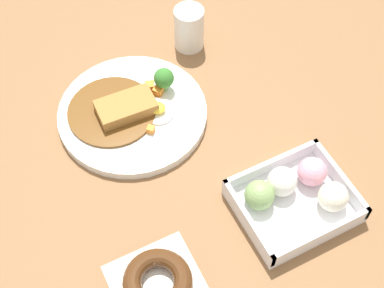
% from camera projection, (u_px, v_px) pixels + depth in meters
% --- Properties ---
extents(ground_plane, '(1.60, 1.60, 0.00)m').
position_uv_depth(ground_plane, '(192.00, 154.00, 1.02)').
color(ground_plane, brown).
extents(curry_plate, '(0.29, 0.29, 0.07)m').
position_uv_depth(curry_plate, '(132.00, 111.00, 1.06)').
color(curry_plate, white).
rests_on(curry_plate, ground_plane).
extents(donut_box, '(0.19, 0.16, 0.06)m').
position_uv_depth(donut_box, '(295.00, 195.00, 0.94)').
color(donut_box, white).
rests_on(donut_box, ground_plane).
extents(chocolate_ring_donut, '(0.14, 0.14, 0.03)m').
position_uv_depth(chocolate_ring_donut, '(158.00, 282.00, 0.86)').
color(chocolate_ring_donut, white).
rests_on(chocolate_ring_donut, ground_plane).
extents(coffee_mug, '(0.06, 0.06, 0.09)m').
position_uv_depth(coffee_mug, '(189.00, 28.00, 1.14)').
color(coffee_mug, silver).
rests_on(coffee_mug, ground_plane).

